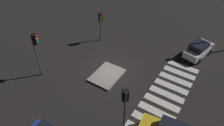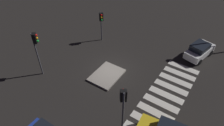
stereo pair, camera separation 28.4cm
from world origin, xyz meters
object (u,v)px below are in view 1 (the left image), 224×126
object	(u,v)px
traffic_island	(107,75)
traffic_light_west	(36,45)
traffic_light_north	(100,20)
car_white	(199,49)
traffic_light_south	(125,101)

from	to	relation	value
traffic_island	traffic_light_west	distance (m)	7.23
traffic_light_north	traffic_light_west	bearing A→B (deg)	-55.13
traffic_light_west	traffic_light_north	distance (m)	8.32
car_white	traffic_light_west	distance (m)	16.92
traffic_island	car_white	bearing A→B (deg)	-38.38
traffic_light_west	traffic_light_north	world-z (taller)	traffic_light_west
traffic_light_south	car_white	bearing A→B (deg)	-50.55
traffic_light_west	traffic_light_south	size ratio (longest dim) A/B	1.11
car_white	traffic_light_west	bearing A→B (deg)	147.65
traffic_light_north	traffic_light_south	xyz separation A→B (m)	(-9.10, -8.60, 0.40)
traffic_light_west	traffic_light_south	distance (m)	9.87
car_white	traffic_light_south	distance (m)	12.91
traffic_island	traffic_light_west	size ratio (longest dim) A/B	0.72
car_white	traffic_light_north	size ratio (longest dim) A/B	1.11
traffic_light_west	traffic_light_north	size ratio (longest dim) A/B	1.27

